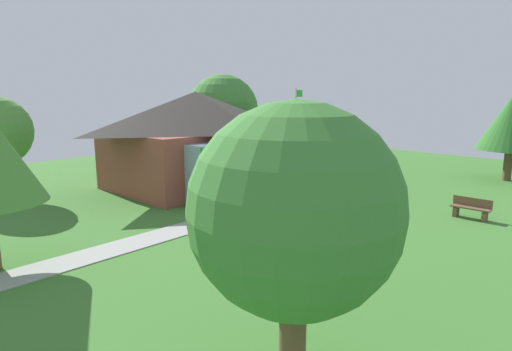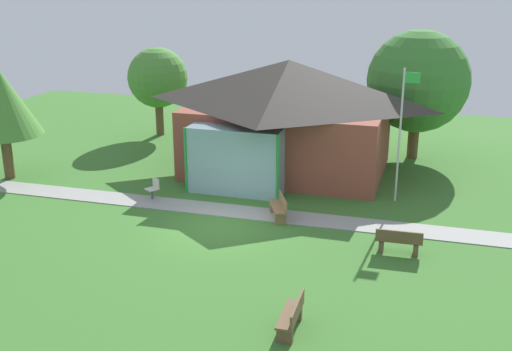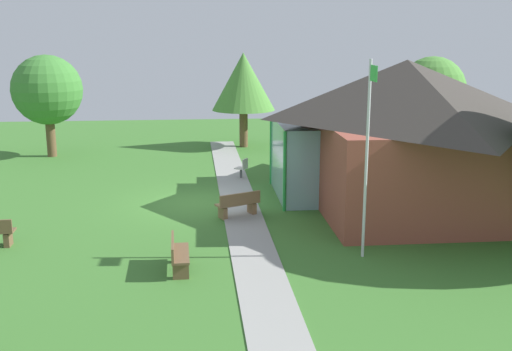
{
  "view_description": "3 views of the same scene",
  "coord_description": "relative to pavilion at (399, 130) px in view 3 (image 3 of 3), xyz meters",
  "views": [
    {
      "loc": [
        -14.41,
        -11.27,
        5.1
      ],
      "look_at": [
        -0.84,
        1.46,
        1.48
      ],
      "focal_mm": 30.5,
      "sensor_mm": 36.0,
      "label": 1
    },
    {
      "loc": [
        7.14,
        -19.35,
        8.65
      ],
      "look_at": [
        0.54,
        2.4,
        1.22
      ],
      "focal_mm": 43.21,
      "sensor_mm": 36.0,
      "label": 2
    },
    {
      "loc": [
        20.77,
        0.15,
        5.9
      ],
      "look_at": [
        0.66,
        2.04,
        1.13
      ],
      "focal_mm": 41.85,
      "sensor_mm": 36.0,
      "label": 3
    }
  ],
  "objects": [
    {
      "name": "ground_plane",
      "position": [
        -0.55,
        -7.1,
        -2.65
      ],
      "size": [
        44.0,
        44.0,
        0.0
      ],
      "primitive_type": "plane",
      "color": "#3D752D"
    },
    {
      "name": "pavilion",
      "position": [
        0.0,
        0.0,
        0.0
      ],
      "size": [
        9.66,
        7.95,
        5.08
      ],
      "color": "brown",
      "rests_on": "ground_plane"
    },
    {
      "name": "footpath",
      "position": [
        -0.55,
        -5.62,
        -2.63
      ],
      "size": [
        25.04,
        1.6,
        0.03
      ],
      "primitive_type": "cube",
      "rotation": [
        0.0,
        0.0,
        0.01
      ],
      "color": "#999993",
      "rests_on": "ground_plane"
    },
    {
      "name": "flagpole",
      "position": [
        5.24,
        -2.62,
        0.3
      ],
      "size": [
        0.64,
        0.08,
        5.32
      ],
      "color": "silver",
      "rests_on": "ground_plane"
    },
    {
      "name": "bench_mid_right",
      "position": [
        5.72,
        -7.59,
        -2.25
      ],
      "size": [
        1.52,
        0.5,
        0.84
      ],
      "rotation": [
        0.0,
        0.0,
        0.04
      ],
      "color": "brown",
      "rests_on": "ground_plane"
    },
    {
      "name": "bench_rear_near_path",
      "position": [
        1.21,
        -5.76,
        -2.25
      ],
      "size": [
        1.02,
        1.55,
        0.84
      ],
      "rotation": [
        0.0,
        0.0,
        2.0
      ],
      "color": "olive",
      "rests_on": "ground_plane"
    },
    {
      "name": "patio_chair_west",
      "position": [
        -4.18,
        -5.24,
        -2.23
      ],
      "size": [
        0.61,
        0.61,
        0.86
      ],
      "rotation": [
        0.0,
        0.0,
        2.59
      ],
      "color": "beige",
      "rests_on": "ground_plane"
    },
    {
      "name": "tree_behind_pavilion_left",
      "position": [
        -8.47,
        4.48,
        0.57
      ],
      "size": [
        3.31,
        3.31,
        4.9
      ],
      "color": "brown",
      "rests_on": "ground_plane"
    },
    {
      "name": "tree_west_hedge",
      "position": [
        -11.52,
        -4.65,
        0.83
      ],
      "size": [
        3.35,
        3.35,
        5.01
      ],
      "color": "brown",
      "rests_on": "ground_plane"
    },
    {
      "name": "tree_lawn_corner",
      "position": [
        -9.8,
        -14.36,
        0.63
      ],
      "size": [
        3.39,
        3.39,
        4.99
      ],
      "color": "brown",
      "rests_on": "ground_plane"
    }
  ]
}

